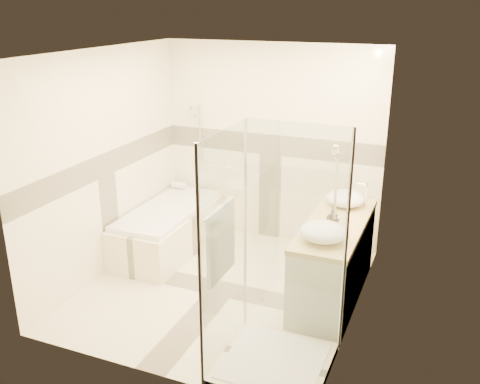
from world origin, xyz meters
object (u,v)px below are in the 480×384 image
at_px(vessel_sink_near, 345,198).
at_px(amenity_bottle_a, 331,221).
at_px(vanity, 334,260).
at_px(shower_enclosure, 265,309).
at_px(bathtub, 169,227).
at_px(vessel_sink_far, 323,232).
at_px(amenity_bottle_b, 333,217).

distance_m(vessel_sink_near, amenity_bottle_a, 0.66).
relative_size(vanity, shower_enclosure, 0.79).
relative_size(bathtub, vessel_sink_far, 3.88).
bearing_deg(amenity_bottle_b, vessel_sink_near, 90.00).
bearing_deg(amenity_bottle_b, bathtub, 168.85).
xyz_separation_m(vessel_sink_near, amenity_bottle_b, (0.00, -0.57, 0.00)).
height_order(bathtub, vessel_sink_near, vessel_sink_near).
bearing_deg(amenity_bottle_b, vessel_sink_far, -90.00).
distance_m(vanity, amenity_bottle_a, 0.52).
xyz_separation_m(bathtub, amenity_bottle_b, (2.13, -0.42, 0.63)).
bearing_deg(vessel_sink_near, shower_enclosure, -98.76).
height_order(vessel_sink_near, amenity_bottle_b, amenity_bottle_b).
bearing_deg(shower_enclosure, vessel_sink_far, 71.07).
xyz_separation_m(amenity_bottle_a, amenity_bottle_b, (0.00, 0.09, 0.01)).
bearing_deg(bathtub, vessel_sink_near, 4.03).
bearing_deg(vessel_sink_near, vessel_sink_far, -90.00).
relative_size(vessel_sink_near, amenity_bottle_b, 2.48).
relative_size(bathtub, amenity_bottle_a, 11.26).
distance_m(bathtub, vessel_sink_near, 2.23).
height_order(vanity, amenity_bottle_b, amenity_bottle_b).
distance_m(bathtub, shower_enclosure, 2.47).
distance_m(shower_enclosure, vessel_sink_near, 1.84).
height_order(vanity, vessel_sink_far, vessel_sink_far).
bearing_deg(shower_enclosure, amenity_bottle_b, 77.20).
bearing_deg(amenity_bottle_a, vanity, 82.73).
xyz_separation_m(shower_enclosure, vessel_sink_near, (0.27, 1.77, 0.43)).
distance_m(bathtub, vanity, 2.18).
xyz_separation_m(vanity, vessel_sink_near, (-0.02, 0.50, 0.51)).
bearing_deg(amenity_bottle_a, shower_enclosure, -103.76).
relative_size(vessel_sink_near, vessel_sink_far, 0.95).
bearing_deg(amenity_bottle_a, vessel_sink_near, 90.00).
xyz_separation_m(vanity, vessel_sink_far, (-0.02, -0.48, 0.51)).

